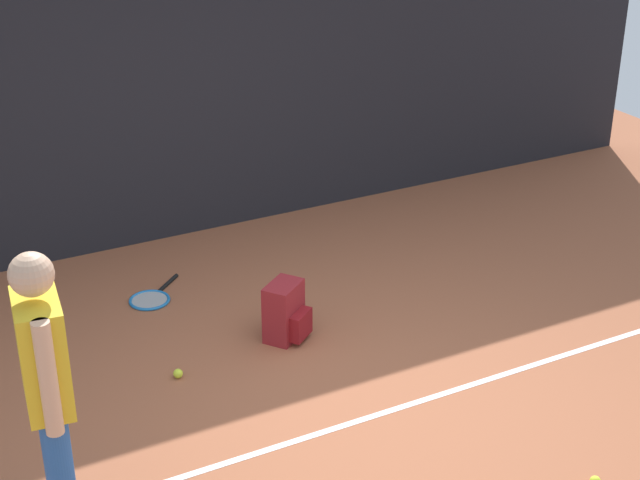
# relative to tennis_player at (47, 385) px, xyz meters

# --- Properties ---
(ground_plane) EXTENTS (12.00, 12.00, 0.00)m
(ground_plane) POSITION_rel_tennis_player_xyz_m (1.96, 0.40, -0.97)
(ground_plane) COLOR #9E5638
(back_fence) EXTENTS (10.00, 0.10, 2.93)m
(back_fence) POSITION_rel_tennis_player_xyz_m (1.96, 3.40, 0.50)
(back_fence) COLOR black
(back_fence) RESTS_ON ground
(court_line) EXTENTS (9.00, 0.05, 0.00)m
(court_line) POSITION_rel_tennis_player_xyz_m (1.96, 0.17, -0.96)
(court_line) COLOR white
(court_line) RESTS_ON ground
(tennis_player) EXTENTS (0.27, 0.53, 1.70)m
(tennis_player) POSITION_rel_tennis_player_xyz_m (0.00, 0.00, 0.00)
(tennis_player) COLOR #2659A5
(tennis_player) RESTS_ON ground
(tennis_racket) EXTENTS (0.57, 0.54, 0.03)m
(tennis_racket) POSITION_rel_tennis_player_xyz_m (1.26, 2.31, -0.95)
(tennis_racket) COLOR black
(tennis_racket) RESTS_ON ground
(backpack) EXTENTS (0.38, 0.38, 0.44)m
(backpack) POSITION_rel_tennis_player_xyz_m (1.94, 1.30, -0.76)
(backpack) COLOR maroon
(backpack) RESTS_ON ground
(tennis_ball_by_fence) EXTENTS (0.07, 0.07, 0.07)m
(tennis_ball_by_fence) POSITION_rel_tennis_player_xyz_m (1.06, 1.17, -0.93)
(tennis_ball_by_fence) COLOR #CCE033
(tennis_ball_by_fence) RESTS_ON ground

